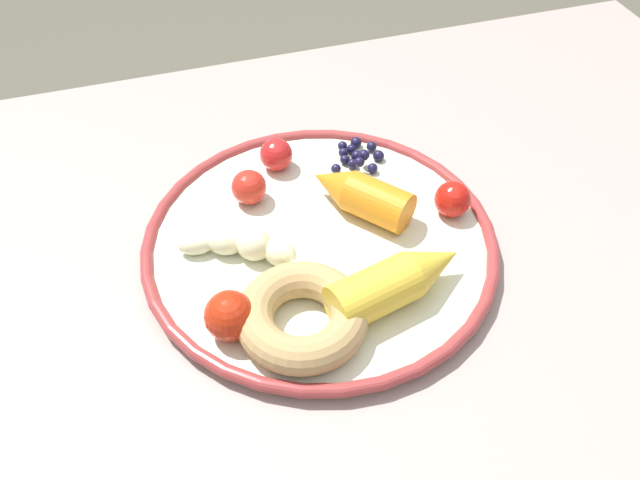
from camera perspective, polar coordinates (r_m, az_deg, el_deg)
The scene contains 11 objects.
dining_table at distance 0.70m, azimuth 3.85°, elevation -7.00°, with size 1.04×0.72×0.77m.
plate at distance 0.61m, azimuth 0.00°, elevation -0.19°, with size 0.33×0.33×0.02m.
banana at distance 0.58m, azimuth -5.96°, elevation -0.86°, with size 0.12×0.09×0.03m.
carrot_orange at distance 0.62m, azimuth 3.45°, elevation 4.02°, with size 0.10×0.10×0.04m.
carrot_yellow at distance 0.55m, azimuth 6.90°, elevation -3.53°, with size 0.13×0.07×0.04m.
donut at distance 0.53m, azimuth -1.60°, elevation -6.67°, with size 0.11×0.11×0.03m, color tan.
blueberry_pile at distance 0.69m, azimuth 3.33°, elevation 7.42°, with size 0.06×0.06×0.02m.
tomato_near at distance 0.67m, azimuth -3.85°, elevation 7.48°, with size 0.03×0.03×0.03m, color red.
tomato_mid at distance 0.64m, azimuth -6.24°, elevation 4.62°, with size 0.03×0.03×0.03m, color red.
tomato_far at distance 0.63m, azimuth 11.52°, elevation 3.53°, with size 0.03×0.03×0.03m, color red.
tomato_extra at distance 0.53m, azimuth -7.92°, elevation -6.59°, with size 0.04×0.04×0.04m, color red.
Camera 1 is at (-0.17, -0.38, 1.22)m, focal length 36.56 mm.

